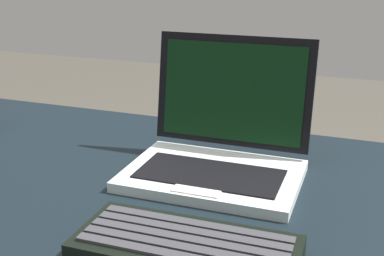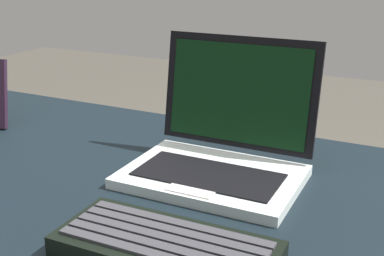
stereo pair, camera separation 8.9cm
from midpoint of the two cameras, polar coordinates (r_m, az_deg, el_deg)
desk at (r=0.93m, az=3.97°, el=-12.00°), size 1.70×0.70×0.70m
laptop_front at (r=0.93m, az=5.78°, el=-2.34°), size 0.31×0.25×0.24m
external_keyboard at (r=0.70m, az=0.82°, el=-13.39°), size 0.30×0.14×0.03m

